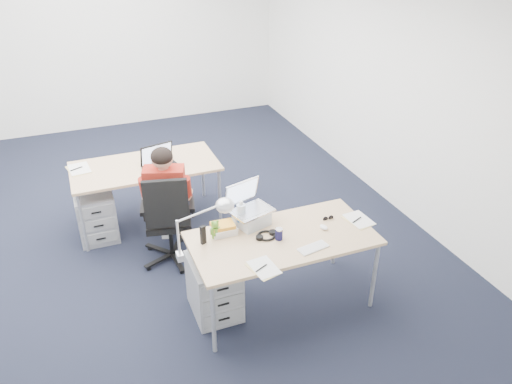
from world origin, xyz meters
The scene contains 24 objects.
floor centered at (0.00, 0.00, 0.00)m, with size 7.00×7.00×0.00m, color black.
room centered at (0.00, 0.00, 1.71)m, with size 6.02×7.02×2.80m.
desk_near centered at (0.97, -1.65, 0.68)m, with size 1.60×0.80×0.73m.
desk_far centered at (0.12, 0.20, 0.68)m, with size 1.60×0.80×0.73m.
office_chair centered at (0.19, -0.62, 0.29)m, with size 0.78×0.78×1.03m.
seated_person centered at (0.23, -0.45, 0.62)m, with size 0.53×0.75×1.25m.
drawer_pedestal_near centered at (0.37, -1.53, 0.28)m, with size 0.40×0.50×0.55m, color #A7A9AD.
drawer_pedestal_far centered at (-0.48, 0.11, 0.28)m, with size 0.40×0.50×0.55m, color #A7A9AD.
silver_laptop centered at (0.80, -1.36, 0.92)m, with size 0.36×0.28×0.38m, color silver, non-canonical shape.
wireless_keyboard centered at (1.14, -1.89, 0.74)m, with size 0.26×0.11×0.01m, color white.
computer_mouse centered at (1.36, -1.66, 0.75)m, with size 0.06×0.09×0.03m, color white.
headphones centered at (0.84, -1.59, 0.75)m, with size 0.21×0.16×0.03m, color black, non-canonical shape.
can_koozie centered at (0.93, -1.67, 0.78)m, with size 0.06×0.06×0.10m, color #14133B.
water_bottle centered at (0.69, -1.37, 0.86)m, with size 0.08×0.08×0.26m, color silver.
bear_figurine centered at (0.43, -1.44, 0.82)m, with size 0.09×0.07×0.17m, color #39771F, non-canonical shape.
book_stack centered at (0.52, -1.40, 0.78)m, with size 0.21×0.16×0.10m, color silver.
cordless_phone centered at (0.31, -1.49, 0.82)m, with size 0.05×0.03×0.17m, color black.
papers_left centered at (0.65, -2.00, 0.73)m, with size 0.18×0.26×0.01m, color #DDC780.
papers_right centered at (1.72, -1.66, 0.73)m, with size 0.19×0.27×0.01m, color #DDC780.
sunglasses centered at (1.47, -1.54, 0.74)m, with size 0.11×0.05×0.02m, color black, non-canonical shape.
desk_lamp centered at (0.22, -1.64, 0.98)m, with size 0.44×0.16×0.50m, color silver, non-canonical shape.
dark_laptop centered at (0.29, 0.04, 0.87)m, with size 0.37×0.36×0.27m, color black, non-canonical shape.
far_cup centered at (0.36, 0.26, 0.78)m, with size 0.07×0.07×0.11m, color white.
far_papers centered at (-0.57, 0.35, 0.73)m, with size 0.21×0.30×0.01m, color white.
Camera 1 is at (-0.55, -4.89, 3.16)m, focal length 35.00 mm.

